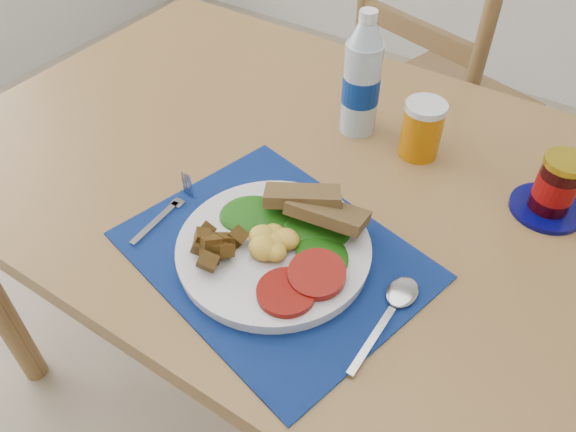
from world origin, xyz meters
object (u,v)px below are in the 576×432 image
object	(u,v)px
breakfast_plate	(269,245)
juice_glass	(422,131)
water_bottle	(362,81)
chair_far	(436,70)
jam_on_saucer	(555,189)

from	to	relation	value
breakfast_plate	juice_glass	xyz separation A→B (m)	(0.09, 0.37, 0.03)
juice_glass	water_bottle	bearing A→B (deg)	177.33
chair_far	breakfast_plate	xyz separation A→B (m)	(0.09, -0.95, 0.18)
chair_far	breakfast_plate	bearing A→B (deg)	111.91
water_bottle	jam_on_saucer	xyz separation A→B (m)	(0.38, -0.03, -0.06)
water_bottle	breakfast_plate	bearing A→B (deg)	-82.73
breakfast_plate	jam_on_saucer	world-z (taller)	jam_on_saucer
chair_far	jam_on_saucer	world-z (taller)	chair_far
jam_on_saucer	breakfast_plate	bearing A→B (deg)	-134.07
breakfast_plate	water_bottle	size ratio (longest dim) A/B	1.22
breakfast_plate	juice_glass	world-z (taller)	juice_glass
chair_far	breakfast_plate	distance (m)	0.97
juice_glass	jam_on_saucer	distance (m)	0.25
breakfast_plate	juice_glass	bearing A→B (deg)	54.82
juice_glass	jam_on_saucer	world-z (taller)	jam_on_saucer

